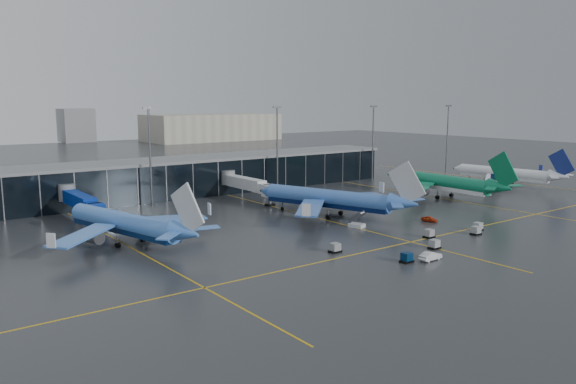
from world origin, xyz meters
TOP-DOWN VIEW (x-y plane):
  - ground at (0.00, 0.00)m, footprint 600.00×600.00m
  - terminal_pier at (0.00, 62.00)m, footprint 142.00×17.00m
  - jet_bridges at (-35.00, 42.99)m, footprint 94.00×27.50m
  - flood_masts at (5.00, 50.00)m, footprint 203.00×0.50m
  - distant_hangars at (49.94, 270.08)m, footprint 260.00×71.00m
  - taxi_lines at (10.00, 10.61)m, footprint 220.00×120.00m
  - airliner_arkefly at (-34.70, 17.49)m, footprint 45.20×48.85m
  - airliner_klm_near at (13.31, 13.71)m, footprint 50.73×53.98m
  - airliner_aer_lingus at (56.35, 15.10)m, footprint 39.87×45.17m
  - airliner_ba at (91.01, 16.98)m, footprint 39.18×43.45m
  - baggage_carts at (11.84, -17.91)m, footprint 37.79×13.59m
  - mobile_airstair at (10.59, 0.69)m, footprint 3.06×3.71m
  - service_van_red at (27.61, -5.13)m, footprint 2.48×3.95m
  - service_van_white at (2.93, -25.44)m, footprint 4.66×1.77m

SIDE VIEW (x-z plane):
  - ground at x=0.00m, z-range 0.00..0.00m
  - taxi_lines at x=10.00m, z-range 0.00..0.02m
  - service_van_red at x=27.61m, z-range 0.00..1.25m
  - service_van_white at x=2.93m, z-range 0.00..1.52m
  - baggage_carts at x=11.84m, z-range -0.09..1.61m
  - mobile_airstair at x=10.59m, z-range -0.95..2.49m
  - jet_bridges at x=-35.00m, z-range 0.95..8.15m
  - terminal_pier at x=0.00m, z-range 0.07..10.77m
  - airliner_ba at x=91.01m, z-range 0.00..12.22m
  - airliner_arkefly at x=-34.70m, z-range 0.00..12.68m
  - airliner_klm_near at x=13.31m, z-range 0.00..13.44m
  - airliner_aer_lingus at x=56.35m, z-range 0.00..13.65m
  - distant_hangars at x=49.94m, z-range -2.21..19.79m
  - flood_masts at x=5.00m, z-range 1.06..26.56m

